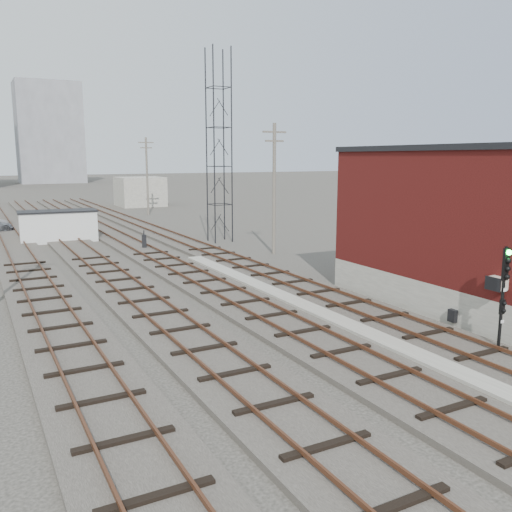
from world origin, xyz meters
TOP-DOWN VIEW (x-y plane):
  - ground at (0.00, 60.00)m, footprint 320.00×320.00m
  - track_right at (2.50, 39.00)m, footprint 3.20×90.00m
  - track_mid_right at (-1.50, 39.00)m, footprint 3.20×90.00m
  - track_mid_left at (-5.50, 39.00)m, footprint 3.20×90.00m
  - track_left at (-9.50, 39.00)m, footprint 3.20×90.00m
  - platform_curb at (0.50, 14.00)m, footprint 0.90×28.00m
  - brick_building at (7.50, 12.00)m, footprint 6.54×12.20m
  - lattice_tower at (5.50, 35.00)m, footprint 1.60×1.60m
  - utility_pole_right_a at (6.50, 28.00)m, footprint 1.80×0.24m
  - utility_pole_right_b at (6.50, 58.00)m, footprint 1.80×0.24m
  - apartment_right at (8.00, 150.00)m, footprint 16.00×12.00m
  - shed_right at (9.00, 70.00)m, footprint 6.00×6.00m
  - signal_mast at (3.70, 7.27)m, footprint 0.40×0.40m
  - switch_stand at (-1.15, 33.73)m, footprint 0.37×0.37m
  - site_trailer at (-6.04, 41.01)m, footprint 6.13×2.94m

SIDE VIEW (x-z plane):
  - ground at x=0.00m, z-range 0.00..0.00m
  - track_right at x=2.50m, z-range -0.09..0.30m
  - track_mid_right at x=-1.50m, z-range -0.09..0.30m
  - track_mid_left at x=-5.50m, z-range -0.09..0.30m
  - track_left at x=-9.50m, z-range -0.09..0.30m
  - platform_curb at x=0.50m, z-range 0.00..0.26m
  - switch_stand at x=-1.15m, z-range -0.04..1.32m
  - site_trailer at x=-6.04m, z-range 0.01..2.53m
  - shed_right at x=9.00m, z-range 0.00..4.00m
  - signal_mast at x=3.70m, z-range 0.28..4.02m
  - brick_building at x=7.50m, z-range 0.02..7.24m
  - utility_pole_right_a at x=6.50m, z-range 0.30..9.30m
  - utility_pole_right_b at x=6.50m, z-range 0.30..9.30m
  - lattice_tower at x=5.50m, z-range 0.00..15.00m
  - apartment_right at x=8.00m, z-range 0.00..26.00m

